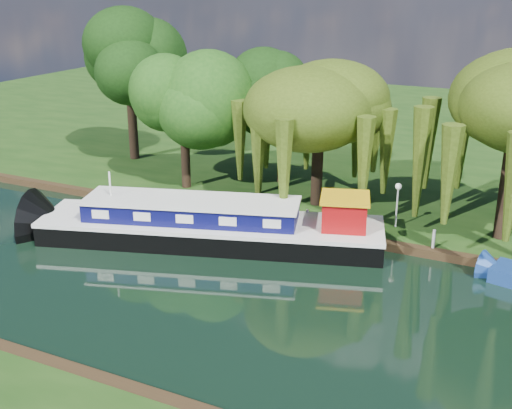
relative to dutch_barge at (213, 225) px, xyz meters
The scene contains 10 objects.
ground 9.62m from the dutch_barge, 31.67° to the right, with size 120.00×120.00×0.00m, color black.
far_bank 30.11m from the dutch_barge, 74.29° to the left, with size 120.00×52.00×0.45m, color #15330E.
dutch_barge is the anchor object (origin of this frame).
red_dinghy 3.80m from the dutch_barge, 149.86° to the left, with size 2.27×3.18×0.66m, color maroon.
willow_left 9.55m from the dutch_barge, 65.46° to the left, with size 6.87×6.87×8.24m.
tree_far_left 10.27m from the dutch_barge, 131.31° to the left, with size 5.37×5.37×8.65m.
tree_far_back 18.32m from the dutch_barge, 140.27° to the left, with size 6.04×6.04×10.15m.
tree_far_mid 11.58m from the dutch_barge, 92.92° to the left, with size 5.00×5.00×8.18m.
lamppost 10.34m from the dutch_barge, 32.33° to the left, with size 0.36×0.36×2.56m.
mooring_posts 8.36m from the dutch_barge, 23.80° to the left, with size 19.16×0.16×1.00m.
Camera 1 is at (8.07, -23.10, 13.73)m, focal length 45.00 mm.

